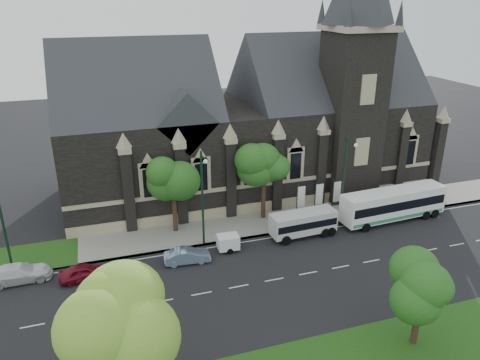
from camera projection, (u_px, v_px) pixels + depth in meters
name	position (u px, v px, depth m)	size (l,w,h in m)	color
ground	(274.00, 280.00, 37.01)	(160.00, 160.00, 0.00)	black
sidewalk	(238.00, 226.00, 45.37)	(80.00, 5.00, 0.15)	#9B978D
museum	(256.00, 120.00, 52.01)	(40.00, 17.70, 29.90)	black
tree_park_near	(128.00, 308.00, 23.50)	(4.42, 4.42, 8.56)	black
tree_park_east	(424.00, 281.00, 28.84)	(3.40, 3.40, 6.28)	black
tree_walk_right	(265.00, 164.00, 45.22)	(4.08, 4.08, 7.80)	black
tree_walk_left	(174.00, 175.00, 42.65)	(3.91, 3.91, 7.64)	black
street_lamp_near	(345.00, 176.00, 44.24)	(0.36, 1.88, 9.00)	black
street_lamp_mid	(203.00, 194.00, 40.22)	(0.36, 1.88, 9.00)	black
street_lamp_far	(1.00, 220.00, 35.62)	(0.36, 1.88, 9.00)	black
banner_flag_left	(300.00, 199.00, 45.87)	(0.90, 0.10, 4.00)	black
banner_flag_center	(318.00, 196.00, 46.45)	(0.90, 0.10, 4.00)	black
banner_flag_right	(335.00, 194.00, 47.02)	(0.90, 0.10, 4.00)	black
tour_coach	(393.00, 204.00, 46.19)	(11.30, 3.14, 3.26)	white
shuttle_bus	(303.00, 222.00, 43.25)	(6.40, 2.53, 2.44)	silver
box_trailer	(228.00, 242.00, 41.01)	(2.74, 1.61, 1.45)	white
sedan	(187.00, 256.00, 39.19)	(1.37, 3.92, 1.29)	#7E96B7
car_far_red	(84.00, 272.00, 36.84)	(1.57, 3.90, 1.33)	maroon
car_far_white	(19.00, 273.00, 36.61)	(2.02, 4.97, 1.44)	silver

